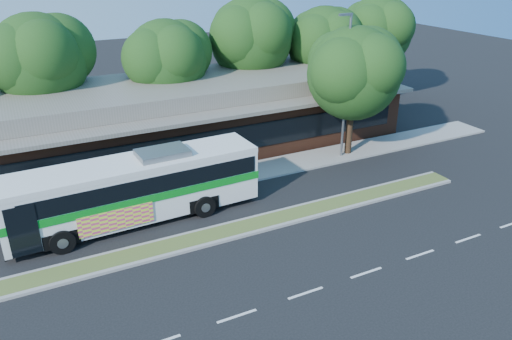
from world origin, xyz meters
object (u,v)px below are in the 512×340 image
object	(u,v)px
transit_bus	(136,185)
sedan	(26,181)
sidewalk_tree	(358,70)
lamp_post	(346,83)

from	to	relation	value
transit_bus	sedan	xyz separation A→B (m)	(-4.77, 5.61, -1.16)
sedan	sidewalk_tree	world-z (taller)	sidewalk_tree
lamp_post	transit_bus	xyz separation A→B (m)	(-13.90, -2.20, -2.97)
lamp_post	transit_bus	bearing A→B (deg)	-171.01
transit_bus	sidewalk_tree	size ratio (longest dim) A/B	1.50
transit_bus	sidewalk_tree	world-z (taller)	sidewalk_tree
transit_bus	sedan	bearing A→B (deg)	128.25
lamp_post	sedan	distance (m)	19.42
lamp_post	sidewalk_tree	world-z (taller)	lamp_post
sedan	sidewalk_tree	xyz separation A→B (m)	(19.81, -3.07, 4.76)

